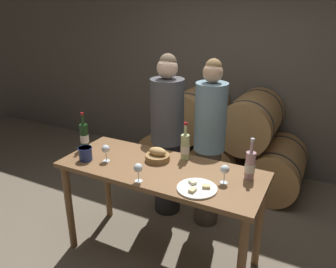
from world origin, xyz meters
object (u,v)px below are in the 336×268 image
object	(u,v)px
wine_glass_far_left	(106,149)
wine_glass_center	(225,170)
tasting_table	(161,181)
cheese_plate	(197,188)
wine_bottle_white	(185,147)
blue_crock	(85,153)
wine_glass_left	(138,169)
person_left	(167,136)
wine_bottle_red	(84,136)
person_right	(209,145)
wine_bottle_rose	(250,165)
bread_basket	(158,156)

from	to	relation	value
wine_glass_far_left	wine_glass_center	world-z (taller)	same
tasting_table	cheese_plate	size ratio (longest dim) A/B	5.77
wine_glass_far_left	wine_glass_center	size ratio (longest dim) A/B	1.00
wine_bottle_white	cheese_plate	xyz separation A→B (m)	(0.29, -0.42, -0.11)
blue_crock	wine_glass_far_left	bearing A→B (deg)	20.97
wine_bottle_white	wine_glass_left	size ratio (longest dim) A/B	2.26
tasting_table	wine_glass_far_left	bearing A→B (deg)	-168.01
wine_glass_far_left	person_left	bearing A→B (deg)	76.30
blue_crock	person_left	bearing A→B (deg)	66.86
tasting_table	wine_glass_left	xyz separation A→B (m)	(-0.04, -0.27, 0.23)
blue_crock	wine_bottle_red	bearing A→B (deg)	131.59
wine_bottle_white	wine_glass_center	bearing A→B (deg)	-29.32
tasting_table	wine_glass_left	size ratio (longest dim) A/B	11.45
cheese_plate	wine_glass_center	world-z (taller)	wine_glass_center
person_left	blue_crock	distance (m)	0.91
person_right	blue_crock	size ratio (longest dim) A/B	14.13
wine_glass_far_left	wine_glass_left	world-z (taller)	same
tasting_table	wine_bottle_rose	bearing A→B (deg)	12.59
blue_crock	bread_basket	world-z (taller)	bread_basket
tasting_table	wine_bottle_rose	world-z (taller)	wine_bottle_rose
wine_bottle_white	wine_glass_left	xyz separation A→B (m)	(-0.15, -0.52, -0.01)
person_right	wine_bottle_rose	xyz separation A→B (m)	(0.52, -0.52, 0.13)
wine_bottle_red	wine_glass_center	size ratio (longest dim) A/B	2.35
wine_bottle_red	wine_bottle_rose	bearing A→B (deg)	4.84
wine_bottle_red	cheese_plate	bearing A→B (deg)	-9.63
person_left	wine_glass_far_left	size ratio (longest dim) A/B	11.56
person_left	blue_crock	xyz separation A→B (m)	(-0.36, -0.84, 0.08)
cheese_plate	wine_glass_far_left	bearing A→B (deg)	174.87
wine_bottle_white	wine_bottle_rose	distance (m)	0.59
person_right	person_left	bearing A→B (deg)	179.99
bread_basket	cheese_plate	size ratio (longest dim) A/B	0.71
tasting_table	blue_crock	bearing A→B (deg)	-165.56
blue_crock	bread_basket	bearing A→B (deg)	26.49
tasting_table	person_left	xyz separation A→B (m)	(-0.28, 0.67, 0.11)
wine_glass_center	wine_bottle_red	bearing A→B (deg)	178.98
cheese_plate	wine_glass_center	bearing A→B (deg)	51.52
wine_bottle_red	cheese_plate	xyz separation A→B (m)	(1.21, -0.20, -0.11)
bread_basket	cheese_plate	world-z (taller)	bread_basket
cheese_plate	blue_crock	bearing A→B (deg)	179.28
wine_bottle_rose	cheese_plate	world-z (taller)	wine_bottle_rose
wine_bottle_red	wine_glass_far_left	xyz separation A→B (m)	(0.34, -0.13, -0.01)
wine_bottle_white	bread_basket	world-z (taller)	wine_bottle_white
wine_bottle_red	wine_glass_left	xyz separation A→B (m)	(0.77, -0.30, -0.01)
wine_bottle_red	bread_basket	world-z (taller)	wine_bottle_red
wine_bottle_red	wine_bottle_white	world-z (taller)	wine_bottle_red
wine_bottle_red	bread_basket	size ratio (longest dim) A/B	1.66
bread_basket	wine_glass_far_left	world-z (taller)	wine_glass_far_left
wine_bottle_white	wine_glass_far_left	world-z (taller)	wine_bottle_white
cheese_plate	person_right	bearing A→B (deg)	104.64
cheese_plate	wine_glass_center	size ratio (longest dim) A/B	1.98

